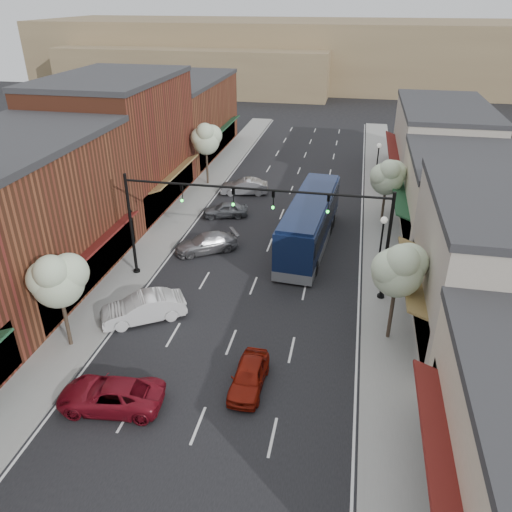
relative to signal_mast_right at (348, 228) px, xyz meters
The scene contains 28 objects.
ground 10.81m from the signal_mast_right, 125.10° to the right, with size 160.00×160.00×0.00m, color black.
sidewalk_left 18.10m from the signal_mast_right, 143.17° to the left, with size 2.80×73.00×0.15m, color gray.
sidewalk_right 11.78m from the signal_mast_right, 75.18° to the left, with size 2.80×73.00×0.15m, color gray.
curb_left 17.04m from the signal_mast_right, 140.24° to the left, with size 0.25×73.00×0.17m, color gray.
curb_right 11.53m from the signal_mast_right, 82.52° to the left, with size 0.25×73.00×0.17m, color gray.
bldg_left_midnear 19.95m from the signal_mast_right, behind, with size 10.14×14.10×9.40m.
bldg_left_midfar 23.22m from the signal_mast_right, 148.85° to the left, with size 10.14×14.10×10.90m.
bldg_left_far 34.32m from the signal_mast_right, 125.32° to the left, with size 10.14×18.10×8.40m.
bldg_right_midnear 8.37m from the signal_mast_right, 13.86° to the right, with size 9.14×12.10×7.90m.
bldg_right_midfar 12.94m from the signal_mast_right, 51.07° to the left, with size 9.14×12.10×6.40m.
bldg_right_far 25.35m from the signal_mast_right, 71.37° to the left, with size 9.14×16.10×7.40m.
hill_far 82.21m from the signal_mast_right, 93.92° to the left, with size 120.00×30.00×12.00m, color #7A6647.
hill_near 76.41m from the signal_mast_right, 113.63° to the left, with size 50.00×20.00×8.00m, color #7A6647.
signal_mast_right is the anchor object (origin of this frame).
signal_mast_left 11.24m from the signal_mast_right, behind, with size 8.22×0.46×7.00m.
tree_right_near 4.89m from the signal_mast_right, 56.09° to the right, with size 2.85×2.65×5.95m.
tree_right_far 12.27m from the signal_mast_right, 77.15° to the left, with size 2.85×2.65×5.43m.
tree_left_near 16.05m from the signal_mast_right, 149.86° to the right, with size 2.85×2.65×5.69m.
tree_left_far 22.68m from the signal_mast_right, 127.71° to the left, with size 2.85×2.65×6.13m.
lamp_post_near 3.69m from the signal_mast_right, 48.95° to the left, with size 0.44×0.44×4.44m.
lamp_post_far 20.19m from the signal_mast_right, 83.78° to the left, with size 0.44×0.44×4.44m.
coach_bus 7.50m from the signal_mast_right, 113.10° to the left, with size 3.58×12.32×3.71m.
red_hatchback 10.74m from the signal_mast_right, 113.36° to the right, with size 1.51×3.74×1.28m, color maroon.
parked_car_a 15.73m from the signal_mast_right, 130.16° to the right, with size 2.22×4.81×1.34m, color maroon.
parked_car_b 12.69m from the signal_mast_right, 156.00° to the right, with size 1.66×4.77×1.57m, color silver.
parked_car_c 11.47m from the signal_mast_right, 157.61° to the left, with size 1.87×4.61×1.34m, color gray.
parked_car_d 15.20m from the signal_mast_right, 134.01° to the left, with size 1.51×3.75×1.28m, color #575A5E.
parked_car_e 19.28m from the signal_mast_right, 121.34° to the left, with size 1.53×4.39×1.45m, color #A0A1A5.
Camera 1 is at (5.60, -18.98, 16.72)m, focal length 35.00 mm.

